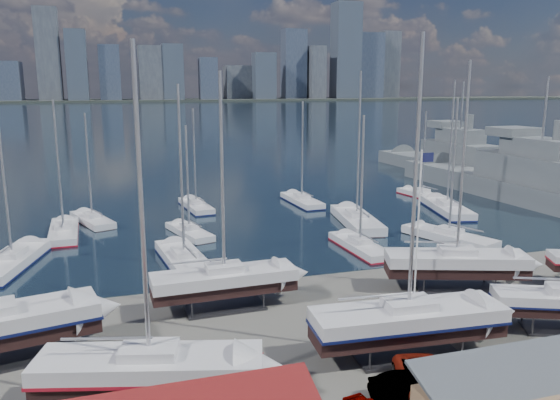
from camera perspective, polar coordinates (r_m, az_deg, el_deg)
name	(u,v)px	position (r m, az deg, el deg)	size (l,w,h in m)	color
ground	(395,320)	(38.60, 11.92, -12.21)	(1400.00, 1400.00, 0.00)	#605E59
water	(140,113)	(341.44, -14.39, 8.79)	(1400.00, 600.00, 0.40)	#1A2C3C
far_shore	(126,101)	(601.06, -15.76, 9.97)	(1400.00, 80.00, 2.20)	#2D332D
skyline	(116,63)	(594.93, -16.72, 13.57)	(639.14, 43.80, 107.69)	#475166
sailboat_cradle_1	(150,370)	(28.19, -13.43, -16.91)	(11.34, 5.82, 17.52)	#2D2D33
sailboat_cradle_2	(224,281)	(39.08, -5.83, -8.37)	(10.25, 3.15, 16.56)	#2D2D33
sailboat_cradle_3	(408,321)	(33.25, 13.25, -12.20)	(11.65, 4.01, 18.33)	#2D2D33
sailboat_cradle_4	(456,263)	(44.64, 17.93, -6.26)	(11.12, 6.31, 17.39)	#2D2D33
sailboat_moored_0	(13,264)	(53.55, -26.15, -5.98)	(5.79, 11.65, 16.78)	black
sailboat_moored_1	(64,233)	(62.13, -21.64, -3.25)	(3.17, 10.07, 14.91)	black
sailboat_moored_2	(92,221)	(66.59, -19.01, -2.08)	(5.34, 9.08, 13.24)	black
sailboat_moored_3	(184,262)	(49.20, -9.96, -6.42)	(4.32, 11.30, 16.48)	black
sailboat_moored_4	(189,233)	(58.78, -9.45, -3.37)	(4.37, 8.39, 12.20)	black
sailboat_moored_5	(196,207)	(71.06, -8.77, -0.73)	(3.53, 9.22, 13.45)	black
sailboat_moored_6	(360,247)	(53.33, 8.34, -4.93)	(2.93, 9.17, 13.55)	black
sailboat_moored_7	(357,222)	(63.12, 8.00, -2.28)	(5.19, 12.31, 18.02)	black
sailboat_moored_8	(302,202)	(73.43, 2.30, -0.19)	(3.23, 9.71, 14.31)	black
sailboat_moored_9	(449,238)	(58.48, 17.22, -3.84)	(6.20, 10.36, 15.13)	black
sailboat_moored_10	(447,210)	(71.76, 17.03, -0.99)	(5.76, 11.85, 17.07)	black
sailboat_moored_11	(422,195)	(80.41, 14.58, 0.48)	(3.65, 8.79, 12.75)	black
naval_ship_east	(537,191)	(81.44, 25.25, 0.85)	(11.14, 51.62, 18.61)	slate
naval_ship_west	(458,167)	(100.93, 18.07, 3.30)	(8.92, 43.39, 17.88)	slate
car_b	(409,388)	(29.70, 13.37, -18.61)	(1.40, 4.02, 1.32)	gray
car_c	(427,383)	(30.17, 15.14, -17.98)	(2.51, 5.45, 1.51)	gray
car_d	(560,392)	(31.75, 27.25, -17.40)	(2.06, 5.07, 1.47)	gray
flagpole	(419,217)	(40.06, 14.36, -1.73)	(1.00, 0.12, 11.24)	white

